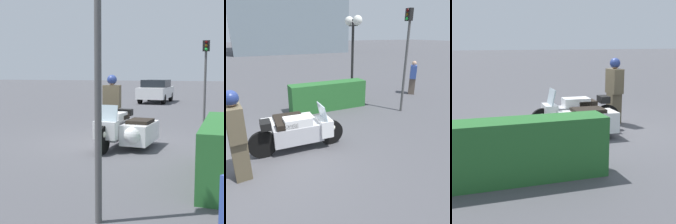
# 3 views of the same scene
# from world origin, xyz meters

# --- Properties ---
(ground_plane) EXTENTS (160.00, 160.00, 0.00)m
(ground_plane) POSITION_xyz_m (0.00, 0.00, 0.00)
(ground_plane) COLOR #4C4C51
(police_motorcycle) EXTENTS (2.44, 1.31, 1.17)m
(police_motorcycle) POSITION_xyz_m (0.76, 0.53, 0.47)
(police_motorcycle) COLOR black
(police_motorcycle) RESTS_ON ground
(officer_rider) EXTENTS (0.36, 0.54, 1.89)m
(officer_rider) POSITION_xyz_m (-0.66, -0.41, 1.00)
(officer_rider) COLOR brown
(officer_rider) RESTS_ON ground
(hedge_bush_curbside) EXTENTS (3.03, 0.64, 1.07)m
(hedge_bush_curbside) POSITION_xyz_m (2.71, 2.89, 0.54)
(hedge_bush_curbside) COLOR #28662D
(hedge_bush_curbside) RESTS_ON ground
(traffic_light_near) EXTENTS (0.23, 0.27, 3.67)m
(traffic_light_near) POSITION_xyz_m (5.14, 1.45, 2.39)
(traffic_light_near) COLOR #4C4C4C
(traffic_light_near) RESTS_ON ground
(traffic_light_far) EXTENTS (0.23, 0.27, 3.15)m
(traffic_light_far) POSITION_xyz_m (-4.28, 2.06, 2.09)
(traffic_light_far) COLOR #4C4C4C
(traffic_light_far) RESTS_ON ground
(parked_car_background) EXTENTS (4.03, 1.78, 1.51)m
(parked_car_background) POSITION_xyz_m (-13.41, -1.75, 0.79)
(parked_car_background) COLOR silver
(parked_car_background) RESTS_ON ground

